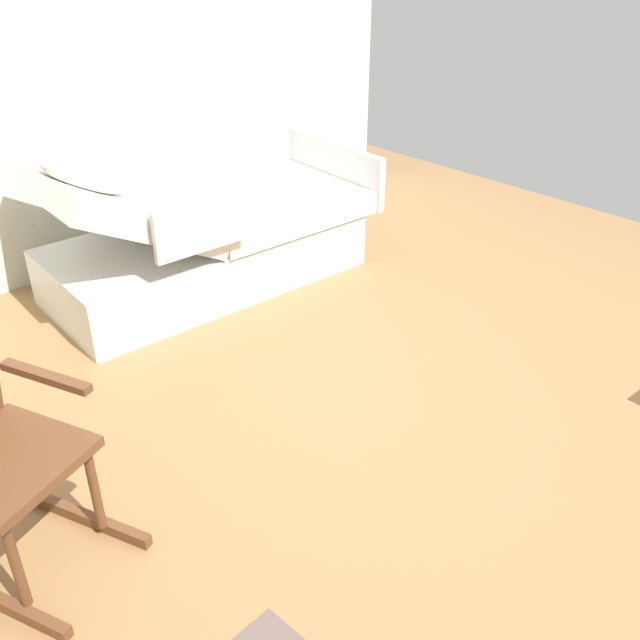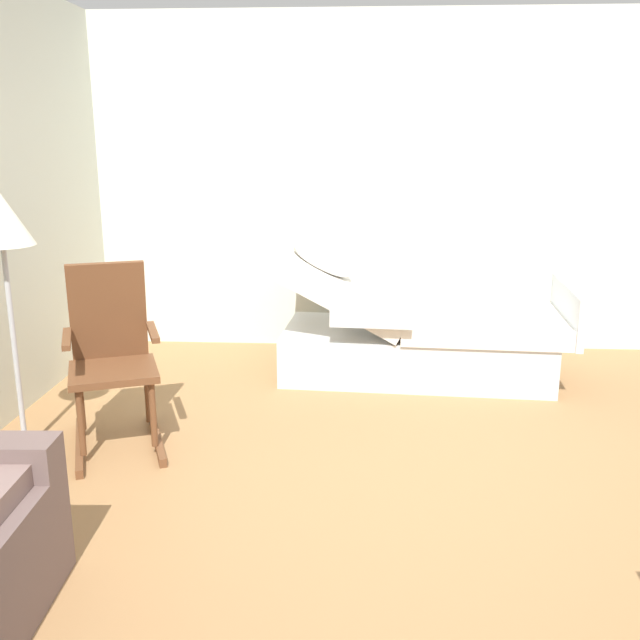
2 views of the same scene
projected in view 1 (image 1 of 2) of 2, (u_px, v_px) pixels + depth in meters
The scene contains 3 objects.
ground_plane at pixel (398, 422), 3.34m from camera, with size 6.39×6.39×0.00m, color #9E7247.
side_wall at pixel (84, 50), 4.29m from camera, with size 0.10×4.99×2.70m, color silver.
hospital_bed at pixel (205, 238), 4.44m from camera, with size 1.10×2.13×1.03m.
Camera 1 is at (-1.66, 2.09, 2.10)m, focal length 39.88 mm.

